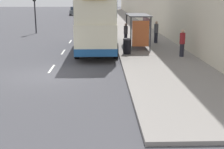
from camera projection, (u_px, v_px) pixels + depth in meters
ground_plane at (47, 75)px, 16.07m from camera, size 220.00×220.00×0.00m
pavement at (123, 20)px, 53.58m from camera, size 5.00×93.00×0.14m
lane_mark_0 at (52, 69)px, 17.54m from camera, size 0.12×2.00×0.01m
lane_mark_1 at (63, 52)px, 22.82m from camera, size 0.12×2.00×0.01m
lane_mark_2 at (70, 42)px, 28.10m from camera, size 0.12×2.00×0.01m
lane_mark_3 at (75, 34)px, 33.38m from camera, size 0.12×2.00×0.01m
lane_mark_4 at (79, 29)px, 38.66m from camera, size 0.12×2.00×0.01m
lane_mark_5 at (82, 25)px, 43.94m from camera, size 0.12×2.00×0.01m
lane_mark_6 at (84, 22)px, 49.22m from camera, size 0.12×2.00×0.01m
lane_mark_7 at (86, 20)px, 54.50m from camera, size 0.12×2.00×0.01m
lane_mark_8 at (87, 18)px, 59.78m from camera, size 0.12×2.00×0.01m
bus_shelter at (140, 25)px, 23.57m from camera, size 1.60×4.20×2.48m
double_decker_bus_near at (97, 20)px, 23.09m from camera, size 2.85×10.68×4.30m
car_0 at (102, 19)px, 44.78m from camera, size 1.97×3.88×1.67m
car_1 at (101, 10)px, 72.50m from camera, size 2.09×4.13×1.80m
car_2 at (75, 11)px, 67.40m from camera, size 2.00×3.92×1.78m
car_3 at (77, 10)px, 73.71m from camera, size 2.00×4.04×1.83m
pedestrian_at_shelter at (182, 43)px, 20.16m from camera, size 0.35×0.35×1.76m
pedestrian_1 at (126, 33)px, 25.84m from camera, size 0.33×0.33×1.68m
pedestrian_2 at (156, 32)px, 26.08m from camera, size 0.36×0.36×1.82m
litter_bin at (127, 46)px, 21.20m from camera, size 0.55×0.55×1.05m
traffic_light_far_kerb at (35, 5)px, 33.62m from camera, size 0.30×0.32×4.46m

